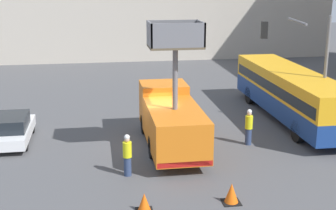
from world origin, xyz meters
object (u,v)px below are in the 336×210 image
object	(u,v)px
road_worker_directing	(249,127)
traffic_cone_mid_road	(231,194)
city_bus	(290,91)
road_worker_near_truck	(127,155)
parked_car_curbside	(12,129)
utility_truck	(171,117)
traffic_cone_near_truck	(144,203)
traffic_light_pole	(304,54)

from	to	relation	value
road_worker_directing	traffic_cone_mid_road	world-z (taller)	road_worker_directing
city_bus	road_worker_near_truck	bearing A→B (deg)	106.33
city_bus	road_worker_near_truck	size ratio (longest dim) A/B	6.65
traffic_cone_mid_road	parked_car_curbside	distance (m)	12.27
city_bus	utility_truck	bearing A→B (deg)	97.85
city_bus	traffic_cone_near_truck	distance (m)	14.02
traffic_cone_near_truck	parked_car_curbside	size ratio (longest dim) A/B	0.16
city_bus	traffic_cone_near_truck	xyz separation A→B (m)	(-9.74, -9.98, -1.42)
traffic_light_pole	traffic_cone_near_truck	xyz separation A→B (m)	(-9.58, -8.17, -3.90)
utility_truck	traffic_cone_near_truck	size ratio (longest dim) A/B	10.19
utility_truck	traffic_cone_mid_road	world-z (taller)	utility_truck
road_worker_near_truck	traffic_cone_mid_road	distance (m)	4.85
traffic_light_pole	road_worker_near_truck	world-z (taller)	traffic_light_pole
utility_truck	city_bus	bearing A→B (deg)	25.10
city_bus	parked_car_curbside	world-z (taller)	city_bus
traffic_light_pole	road_worker_directing	bearing A→B (deg)	-150.93
city_bus	traffic_cone_near_truck	bearing A→B (deg)	118.44
city_bus	road_worker_directing	size ratio (longest dim) A/B	6.63
road_worker_near_truck	road_worker_directing	world-z (taller)	road_worker_directing
city_bus	road_worker_near_truck	distance (m)	12.15
utility_truck	road_worker_directing	bearing A→B (deg)	-2.80
utility_truck	road_worker_directing	distance (m)	4.01
road_worker_directing	traffic_cone_mid_road	distance (m)	6.59
utility_truck	road_worker_near_truck	bearing A→B (deg)	-127.55
traffic_light_pole	traffic_cone_mid_road	size ratio (longest dim) A/B	8.02
utility_truck	traffic_cone_mid_road	xyz separation A→B (m)	(1.30, -6.20, -1.20)
road_worker_directing	traffic_cone_near_truck	distance (m)	8.60
traffic_cone_near_truck	parked_car_curbside	xyz separation A→B (m)	(-5.87, 8.29, 0.41)
road_worker_near_truck	traffic_cone_near_truck	distance (m)	3.35
traffic_light_pole	traffic_cone_mid_road	xyz separation A→B (m)	(-6.26, -8.01, -3.87)
utility_truck	traffic_light_pole	size ratio (longest dim) A/B	1.16
city_bus	traffic_light_pole	size ratio (longest dim) A/B	1.97
parked_car_curbside	city_bus	bearing A→B (deg)	6.16
city_bus	parked_car_curbside	size ratio (longest dim) A/B	2.79
traffic_cone_mid_road	utility_truck	bearing A→B (deg)	101.88
city_bus	road_worker_directing	xyz separation A→B (m)	(-3.77, -3.81, -0.82)
traffic_cone_near_truck	city_bus	bearing A→B (deg)	45.69
traffic_light_pole	traffic_cone_mid_road	bearing A→B (deg)	-128.01
traffic_light_pole	parked_car_curbside	size ratio (longest dim) A/B	1.42
utility_truck	parked_car_curbside	bearing A→B (deg)	166.20
road_worker_directing	traffic_cone_near_truck	world-z (taller)	road_worker_directing
road_worker_near_truck	road_worker_directing	distance (m)	6.96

